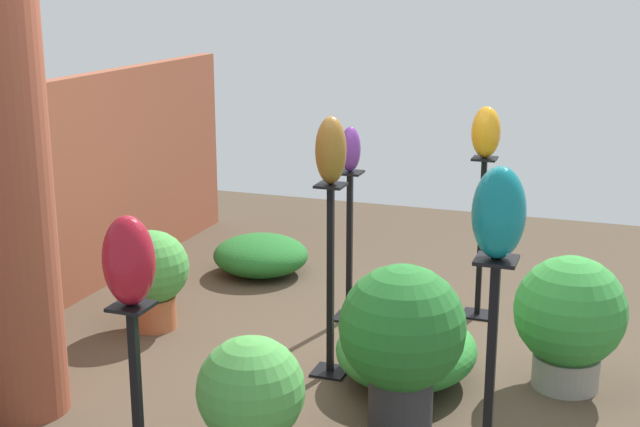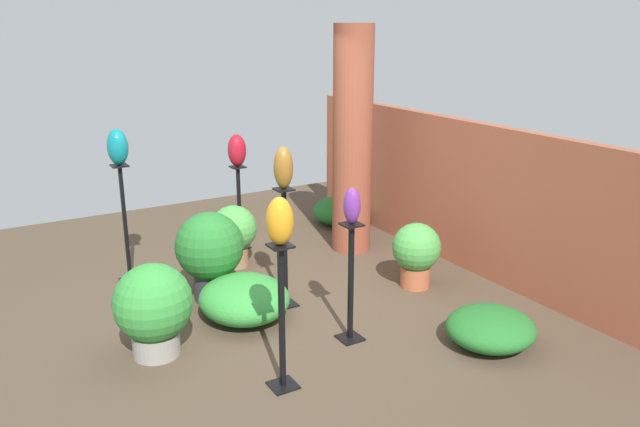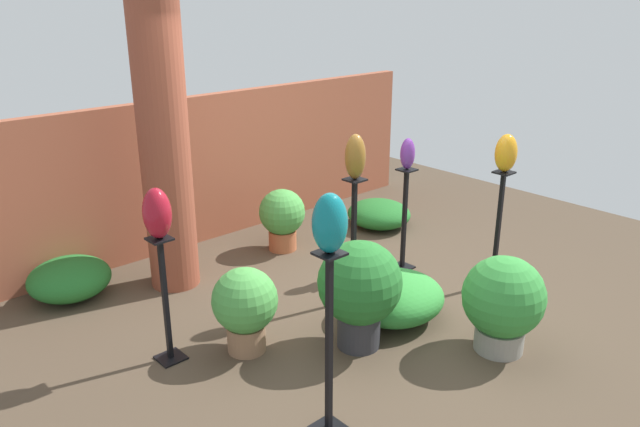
{
  "view_description": "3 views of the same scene",
  "coord_description": "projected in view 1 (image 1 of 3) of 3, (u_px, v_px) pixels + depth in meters",
  "views": [
    {
      "loc": [
        -4.72,
        -1.44,
        2.29
      ],
      "look_at": [
        0.23,
        0.31,
        0.9
      ],
      "focal_mm": 50.0,
      "sensor_mm": 36.0,
      "label": 1
    },
    {
      "loc": [
        4.81,
        -2.38,
        2.61
      ],
      "look_at": [
        0.18,
        0.38,
        0.95
      ],
      "focal_mm": 35.0,
      "sensor_mm": 36.0,
      "label": 2
    },
    {
      "loc": [
        -3.69,
        -3.4,
        2.7
      ],
      "look_at": [
        -0.27,
        0.35,
        0.84
      ],
      "focal_mm": 35.0,
      "sensor_mm": 36.0,
      "label": 3
    }
  ],
  "objects": [
    {
      "name": "art_vase_bronze",
      "position": [
        331.0,
        150.0,
        4.99
      ],
      "size": [
        0.18,
        0.18,
        0.39
      ],
      "primitive_type": "ellipsoid",
      "color": "brown",
      "rests_on": "pedestal_bronze"
    },
    {
      "name": "pedestal_violet",
      "position": [
        349.0,
        253.0,
        6.07
      ],
      "size": [
        0.2,
        0.2,
        1.04
      ],
      "color": "black",
      "rests_on": "ground"
    },
    {
      "name": "pedestal_amber",
      "position": [
        480.0,
        245.0,
        6.11
      ],
      "size": [
        0.2,
        0.2,
        1.13
      ],
      "color": "black",
      "rests_on": "ground"
    },
    {
      "name": "pedestal_ruby",
      "position": [
        138.0,
        426.0,
        3.76
      ],
      "size": [
        0.2,
        0.2,
        1.0
      ],
      "color": "black",
      "rests_on": "ground"
    },
    {
      "name": "brick_wall_back",
      "position": [
        22.0,
        209.0,
        5.89
      ],
      "size": [
        5.6,
        0.12,
        1.61
      ],
      "primitive_type": "cube",
      "color": "#9E5138",
      "rests_on": "ground"
    },
    {
      "name": "art_vase_amber",
      "position": [
        486.0,
        132.0,
        5.91
      ],
      "size": [
        0.21,
        0.19,
        0.34
      ],
      "primitive_type": "ellipsoid",
      "color": "orange",
      "rests_on": "pedestal_amber"
    },
    {
      "name": "foliage_bed_center",
      "position": [
        261.0,
        255.0,
        7.08
      ],
      "size": [
        0.73,
        0.76,
        0.31
      ],
      "primitive_type": "ellipsoid",
      "color": "#236B28",
      "rests_on": "ground"
    },
    {
      "name": "potted_plant_back_center",
      "position": [
        402.0,
        335.0,
        4.58
      ],
      "size": [
        0.66,
        0.66,
        0.88
      ],
      "color": "#2D2D33",
      "rests_on": "ground"
    },
    {
      "name": "potted_plant_mid_right",
      "position": [
        251.0,
        398.0,
        4.14
      ],
      "size": [
        0.51,
        0.51,
        0.69
      ],
      "color": "#936B4C",
      "rests_on": "ground"
    },
    {
      "name": "foliage_bed_east",
      "position": [
        406.0,
        349.0,
        5.19
      ],
      "size": [
        0.89,
        0.82,
        0.39
      ],
      "primitive_type": "ellipsoid",
      "color": "#338C38",
      "rests_on": "ground"
    },
    {
      "name": "art_vase_ruby",
      "position": [
        129.0,
        261.0,
        3.57
      ],
      "size": [
        0.2,
        0.22,
        0.38
      ],
      "primitive_type": "ellipsoid",
      "color": "maroon",
      "rests_on": "pedestal_ruby"
    },
    {
      "name": "art_vase_violet",
      "position": [
        350.0,
        149.0,
        5.88
      ],
      "size": [
        0.15,
        0.14,
        0.3
      ],
      "primitive_type": "ellipsoid",
      "color": "#6B2D8C",
      "rests_on": "pedestal_violet"
    },
    {
      "name": "art_vase_teal",
      "position": [
        499.0,
        213.0,
        3.37
      ],
      "size": [
        0.21,
        0.21,
        0.36
      ],
      "primitive_type": "ellipsoid",
      "color": "#0F727A",
      "rests_on": "pedestal_teal"
    },
    {
      "name": "pedestal_teal",
      "position": [
        488.0,
        418.0,
        3.59
      ],
      "size": [
        0.2,
        0.2,
        1.25
      ],
      "color": "black",
      "rests_on": "ground"
    },
    {
      "name": "ground_plane",
      "position": [
        356.0,
        371.0,
        5.35
      ],
      "size": [
        8.0,
        8.0,
        0.0
      ],
      "primitive_type": "plane",
      "color": "#4C3D2D"
    },
    {
      "name": "pedestal_bronze",
      "position": [
        330.0,
        289.0,
        5.2
      ],
      "size": [
        0.2,
        0.2,
        1.16
      ],
      "color": "black",
      "rests_on": "ground"
    },
    {
      "name": "potted_plant_walkway_edge",
      "position": [
        570.0,
        317.0,
        5.05
      ],
      "size": [
        0.64,
        0.64,
        0.78
      ],
      "color": "gray",
      "rests_on": "ground"
    },
    {
      "name": "potted_plant_near_pillar",
      "position": [
        152.0,
        273.0,
        5.93
      ],
      "size": [
        0.49,
        0.49,
        0.68
      ],
      "color": "#B25B38",
      "rests_on": "ground"
    },
    {
      "name": "brick_pillar",
      "position": [
        7.0,
        178.0,
        4.55
      ],
      "size": [
        0.45,
        0.45,
        2.6
      ],
      "primitive_type": "cylinder",
      "color": "brown",
      "rests_on": "ground"
    }
  ]
}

